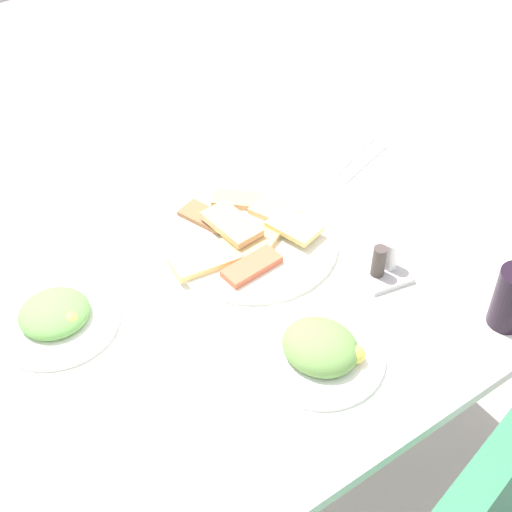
{
  "coord_description": "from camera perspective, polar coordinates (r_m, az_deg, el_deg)",
  "views": [
    {
      "loc": [
        0.59,
        0.82,
        1.76
      ],
      "look_at": [
        -0.02,
        -0.04,
        0.76
      ],
      "focal_mm": 53.77,
      "sensor_mm": 36.0,
      "label": 1
    }
  ],
  "objects": [
    {
      "name": "dining_table",
      "position": [
        1.5,
        0.19,
        -4.35
      ],
      "size": [
        1.09,
        0.83,
        0.73
      ],
      "color": "white",
      "rests_on": "ground_plane"
    },
    {
      "name": "fork",
      "position": [
        1.76,
        7.27,
        7.44
      ],
      "size": [
        0.17,
        0.07,
        0.0
      ],
      "primitive_type": "cube",
      "rotation": [
        0.0,
        0.0,
        0.34
      ],
      "color": "silver",
      "rests_on": "paper_napkin"
    },
    {
      "name": "spoon",
      "position": [
        1.74,
        8.05,
        6.86
      ],
      "size": [
        0.17,
        0.06,
        0.0
      ],
      "primitive_type": "cube",
      "rotation": [
        0.0,
        0.0,
        0.29
      ],
      "color": "silver",
      "rests_on": "paper_napkin"
    },
    {
      "name": "condiment_caddy",
      "position": [
        1.46,
        9.49,
        -0.73
      ],
      "size": [
        0.11,
        0.11,
        0.08
      ],
      "color": "#B2B2B7",
      "rests_on": "dining_table"
    },
    {
      "name": "soda_can",
      "position": [
        1.41,
        18.51,
        -2.99
      ],
      "size": [
        0.09,
        0.09,
        0.12
      ],
      "primitive_type": "cylinder",
      "rotation": [
        0.0,
        0.0,
        2.62
      ],
      "color": "black",
      "rests_on": "dining_table"
    },
    {
      "name": "salad_plate_rice",
      "position": [
        1.31,
        4.84,
        -6.96
      ],
      "size": [
        0.23,
        0.23,
        0.07
      ],
      "color": "white",
      "rests_on": "dining_table"
    },
    {
      "name": "paper_napkin",
      "position": [
        1.75,
        7.65,
        7.04
      ],
      "size": [
        0.18,
        0.18,
        0.0
      ],
      "primitive_type": "cube",
      "rotation": [
        0.0,
        0.0,
        -0.32
      ],
      "color": "white",
      "rests_on": "dining_table"
    },
    {
      "name": "salad_plate_greens",
      "position": [
        1.41,
        -14.7,
        -4.35
      ],
      "size": [
        0.23,
        0.23,
        0.05
      ],
      "color": "white",
      "rests_on": "dining_table"
    },
    {
      "name": "pide_platter",
      "position": [
        1.52,
        -0.53,
        1.31
      ],
      "size": [
        0.35,
        0.34,
        0.04
      ],
      "color": "white",
      "rests_on": "dining_table"
    },
    {
      "name": "ground_plane",
      "position": [
        2.03,
        0.15,
        -16.73
      ],
      "size": [
        6.0,
        6.0,
        0.0
      ],
      "primitive_type": "plane",
      "color": "#ACADA6"
    }
  ]
}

